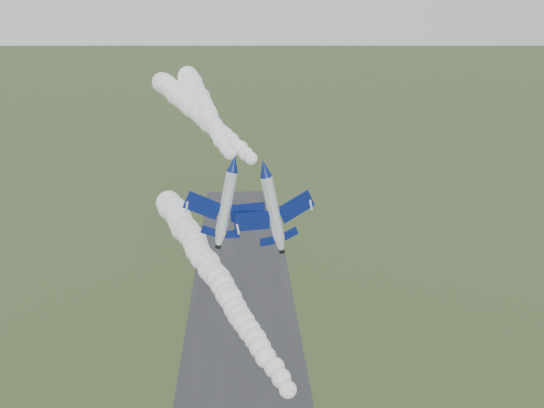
% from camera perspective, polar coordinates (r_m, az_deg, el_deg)
% --- Properties ---
extents(smoke_trail_jet_lead, '(25.65, 55.21, 4.43)m').
position_cam_1_polar(smoke_trail_jet_lead, '(84.36, -5.69, -6.25)').
color(smoke_trail_jet_lead, white).
extents(jet_pair_left, '(10.67, 12.93, 3.66)m').
position_cam_1_polar(jet_pair_left, '(77.91, -3.61, 3.82)').
color(jet_pair_left, silver).
extents(smoke_trail_jet_pair_left, '(12.82, 71.32, 4.81)m').
position_cam_1_polar(smoke_trail_jet_pair_left, '(115.56, -6.52, 9.26)').
color(smoke_trail_jet_pair_left, white).
extents(jet_pair_right, '(11.33, 13.44, 3.89)m').
position_cam_1_polar(jet_pair_right, '(78.53, -0.70, 3.39)').
color(jet_pair_right, silver).
extents(smoke_trail_jet_pair_right, '(25.59, 70.14, 4.78)m').
position_cam_1_polar(smoke_trail_jet_pair_right, '(115.58, -7.29, 8.80)').
color(smoke_trail_jet_pair_right, white).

